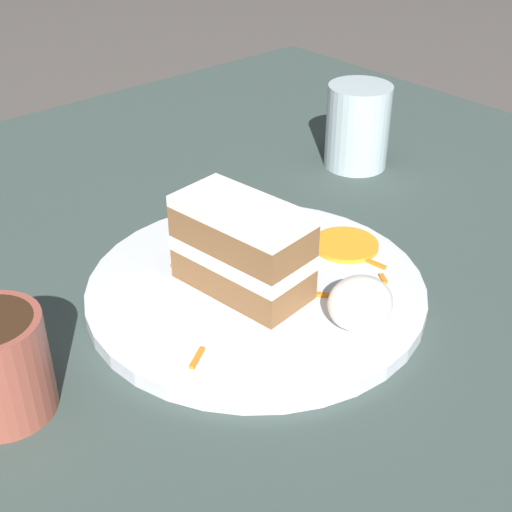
# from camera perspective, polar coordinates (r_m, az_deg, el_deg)

# --- Properties ---
(ground_plane) EXTENTS (6.00, 6.00, 0.00)m
(ground_plane) POSITION_cam_1_polar(r_m,az_deg,el_deg) (0.61, 1.02, -8.51)
(ground_plane) COLOR #4C4742
(ground_plane) RESTS_ON ground
(dining_table) EXTENTS (1.19, 1.19, 0.03)m
(dining_table) POSITION_cam_1_polar(r_m,az_deg,el_deg) (0.60, 1.03, -7.35)
(dining_table) COLOR #384742
(dining_table) RESTS_ON ground
(plate) EXTENTS (0.30, 0.30, 0.01)m
(plate) POSITION_cam_1_polar(r_m,az_deg,el_deg) (0.63, 0.00, -2.66)
(plate) COLOR silver
(plate) RESTS_ON dining_table
(cake_slice) EXTENTS (0.07, 0.12, 0.08)m
(cake_slice) POSITION_cam_1_polar(r_m,az_deg,el_deg) (0.60, -1.12, 0.69)
(cake_slice) COLOR brown
(cake_slice) RESTS_ON plate
(cream_dollop) EXTENTS (0.06, 0.05, 0.04)m
(cream_dollop) POSITION_cam_1_polar(r_m,az_deg,el_deg) (0.57, 8.33, -3.75)
(cream_dollop) COLOR white
(cream_dollop) RESTS_ON plate
(orange_garnish) EXTENTS (0.06, 0.06, 0.00)m
(orange_garnish) POSITION_cam_1_polar(r_m,az_deg,el_deg) (0.68, 7.19, 0.91)
(orange_garnish) COLOR orange
(orange_garnish) RESTS_ON plate
(carrot_shreds_scatter) EXTENTS (0.22, 0.16, 0.00)m
(carrot_shreds_scatter) POSITION_cam_1_polar(r_m,az_deg,el_deg) (0.64, 2.35, -1.63)
(carrot_shreds_scatter) COLOR orange
(carrot_shreds_scatter) RESTS_ON plate
(drinking_glass) EXTENTS (0.07, 0.07, 0.10)m
(drinking_glass) POSITION_cam_1_polar(r_m,az_deg,el_deg) (0.87, 8.10, 9.82)
(drinking_glass) COLOR silver
(drinking_glass) RESTS_ON dining_table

